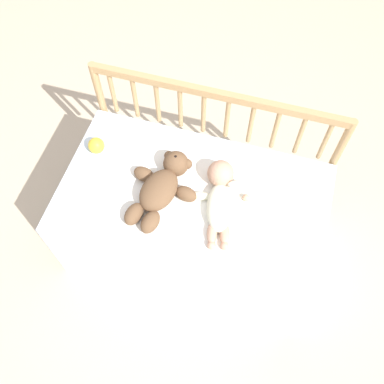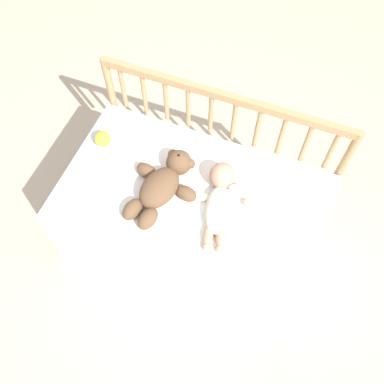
% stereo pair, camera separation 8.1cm
% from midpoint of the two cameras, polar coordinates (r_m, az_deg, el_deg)
% --- Properties ---
extents(ground_plane, '(12.00, 12.00, 0.00)m').
position_cam_midpoint_polar(ground_plane, '(2.35, 1.10, -6.65)').
color(ground_plane, '#C6B293').
extents(crib_mattress, '(1.20, 0.69, 0.51)m').
position_cam_midpoint_polar(crib_mattress, '(2.12, 1.21, -3.97)').
color(crib_mattress, silver).
rests_on(crib_mattress, ground_plane).
extents(crib_rail, '(1.20, 0.04, 0.79)m').
position_cam_midpoint_polar(crib_rail, '(2.05, 5.09, 8.66)').
color(crib_rail, tan).
rests_on(crib_rail, ground_plane).
extents(blanket, '(0.77, 0.50, 0.01)m').
position_cam_midpoint_polar(blanket, '(1.88, 0.81, -1.56)').
color(blanket, white).
rests_on(blanket, crib_mattress).
extents(teddy_bear, '(0.32, 0.42, 0.12)m').
position_cam_midpoint_polar(teddy_bear, '(1.88, -2.72, 1.02)').
color(teddy_bear, brown).
rests_on(teddy_bear, crib_mattress).
extents(baby, '(0.27, 0.40, 0.12)m').
position_cam_midpoint_polar(baby, '(1.85, 4.94, -0.83)').
color(baby, '#EAEACC').
rests_on(baby, crib_mattress).
extents(toy_ball, '(0.08, 0.08, 0.08)m').
position_cam_midpoint_polar(toy_ball, '(2.06, -10.74, 6.94)').
color(toy_ball, yellow).
rests_on(toy_ball, crib_mattress).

